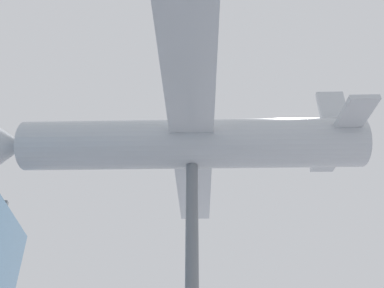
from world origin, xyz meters
name	(u,v)px	position (x,y,z in m)	size (l,w,h in m)	color
support_pylon_central	(192,274)	(0.00, 0.00, 3.93)	(0.45, 0.45, 7.86)	slate
suspended_airplane	(185,144)	(0.06, 0.26, 8.83)	(16.56, 14.60, 3.37)	#B2B7BC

